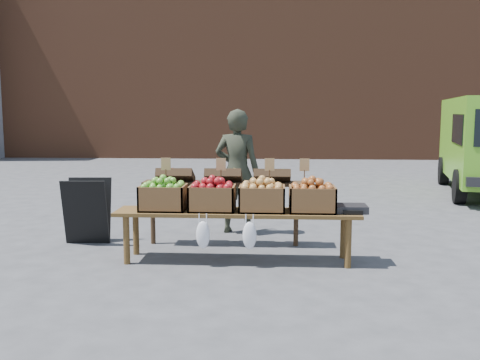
# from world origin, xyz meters

# --- Properties ---
(ground) EXTENTS (80.00, 80.00, 0.00)m
(ground) POSITION_xyz_m (0.00, 0.00, 0.00)
(ground) COLOR #464649
(brick_building) EXTENTS (24.00, 4.00, 10.00)m
(brick_building) POSITION_xyz_m (0.00, 15.00, 5.00)
(brick_building) COLOR brown
(brick_building) RESTS_ON ground
(vendor) EXTENTS (0.68, 0.51, 1.70)m
(vendor) POSITION_xyz_m (-0.70, 1.42, 0.85)
(vendor) COLOR #2A2E21
(vendor) RESTS_ON ground
(chalkboard_sign) EXTENTS (0.57, 0.34, 0.83)m
(chalkboard_sign) POSITION_xyz_m (-2.56, 0.71, 0.42)
(chalkboard_sign) COLOR black
(chalkboard_sign) RESTS_ON ground
(back_table) EXTENTS (2.10, 0.44, 1.04)m
(back_table) POSITION_xyz_m (-0.83, 0.73, 0.52)
(back_table) COLOR #362516
(back_table) RESTS_ON ground
(display_bench) EXTENTS (2.70, 0.56, 0.57)m
(display_bench) POSITION_xyz_m (-0.61, 0.01, 0.28)
(display_bench) COLOR #553B1B
(display_bench) RESTS_ON ground
(crate_golden_apples) EXTENTS (0.50, 0.40, 0.28)m
(crate_golden_apples) POSITION_xyz_m (-1.43, 0.01, 0.71)
(crate_golden_apples) COLOR #46821E
(crate_golden_apples) RESTS_ON display_bench
(crate_russet_pears) EXTENTS (0.50, 0.40, 0.28)m
(crate_russet_pears) POSITION_xyz_m (-0.88, 0.01, 0.71)
(crate_russet_pears) COLOR maroon
(crate_russet_pears) RESTS_ON display_bench
(crate_red_apples) EXTENTS (0.50, 0.40, 0.28)m
(crate_red_apples) POSITION_xyz_m (-0.33, 0.01, 0.71)
(crate_red_apples) COLOR #B39738
(crate_red_apples) RESTS_ON display_bench
(crate_green_apples) EXTENTS (0.50, 0.40, 0.28)m
(crate_green_apples) POSITION_xyz_m (0.22, 0.01, 0.71)
(crate_green_apples) COLOR #9A5125
(crate_green_apples) RESTS_ON display_bench
(weighing_scale) EXTENTS (0.34, 0.30, 0.08)m
(weighing_scale) POSITION_xyz_m (0.64, 0.01, 0.61)
(weighing_scale) COLOR black
(weighing_scale) RESTS_ON display_bench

